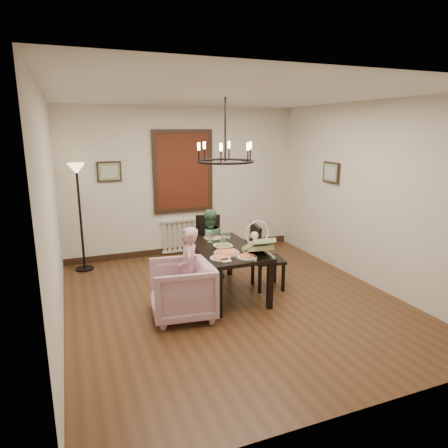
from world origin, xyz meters
TOP-DOWN VIEW (x-y plane):
  - room_shell at (0.00, 0.37)m, footprint 4.51×5.00m
  - dining_table at (-0.00, 0.29)m, footprint 0.86×1.53m
  - chair_far at (0.10, 1.30)m, footprint 0.50×0.50m
  - chair_right at (0.68, 0.26)m, footprint 0.51×0.51m
  - armchair at (-0.80, -0.20)m, footprint 0.90×0.88m
  - elderly_woman at (-0.67, -0.08)m, footprint 0.33×0.40m
  - seated_man at (-0.02, 0.99)m, footprint 0.50×0.41m
  - baby_bouncer at (0.28, -0.22)m, footprint 0.40×0.53m
  - salad_bowl at (-0.07, 0.21)m, footprint 0.32×0.32m
  - pizza_platter at (-0.10, 0.01)m, footprint 0.35×0.35m
  - drinking_glass at (0.04, 0.45)m, footprint 0.08×0.08m
  - window_blinds at (0.00, 2.46)m, footprint 1.00×0.03m
  - radiator at (0.00, 2.48)m, footprint 0.92×0.12m
  - picture_back at (-1.35, 2.47)m, footprint 0.42×0.03m
  - picture_right at (2.21, 0.90)m, footprint 0.03×0.42m
  - floor_lamp at (-1.90, 2.15)m, footprint 0.30×0.30m
  - chandelier at (-0.00, 0.29)m, footprint 0.80×0.80m

SIDE VIEW (x-z plane):
  - radiator at x=0.00m, z-range 0.04..0.66m
  - armchair at x=-0.80m, z-range 0.00..0.73m
  - seated_man at x=-0.02m, z-range 0.00..0.95m
  - chair_far at x=0.10m, z-range 0.00..0.95m
  - elderly_woman at x=-0.67m, z-range 0.00..0.96m
  - chair_right at x=0.68m, z-range 0.00..1.02m
  - dining_table at x=0.00m, z-range 0.27..0.98m
  - pizza_platter at x=-0.10m, z-range 0.71..0.75m
  - salad_bowl at x=-0.07m, z-range 0.71..0.79m
  - drinking_glass at x=0.04m, z-range 0.71..0.87m
  - baby_bouncer at x=0.28m, z-range 0.71..1.04m
  - floor_lamp at x=-1.90m, z-range 0.00..1.80m
  - room_shell at x=0.00m, z-range -0.01..2.80m
  - window_blinds at x=0.00m, z-range 0.90..2.30m
  - picture_back at x=-1.35m, z-range 1.47..1.83m
  - picture_right at x=2.21m, z-range 1.47..1.83m
  - chandelier at x=0.00m, z-range 1.93..1.97m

